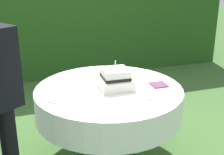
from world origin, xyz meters
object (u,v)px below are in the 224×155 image
at_px(serving_plate_right, 55,100).
at_px(napkin_stack, 159,85).
at_px(serving_plate_left, 120,72).
at_px(wedding_cake, 116,79).
at_px(cake_table, 109,102).
at_px(serving_plate_far, 98,71).
at_px(serving_plate_near, 149,97).

xyz_separation_m(serving_plate_right, napkin_stack, (0.95, 0.03, -0.00)).
bearing_deg(serving_plate_right, serving_plate_left, 33.37).
distance_m(wedding_cake, napkin_stack, 0.41).
bearing_deg(serving_plate_right, wedding_cake, 10.08).
bearing_deg(cake_table, serving_plate_right, -167.35).
height_order(cake_table, napkin_stack, napkin_stack).
bearing_deg(serving_plate_right, napkin_stack, 1.55).
bearing_deg(serving_plate_far, cake_table, -93.83).
height_order(wedding_cake, napkin_stack, wedding_cake).
relative_size(cake_table, serving_plate_right, 9.94).
distance_m(cake_table, serving_plate_near, 0.43).
bearing_deg(napkin_stack, serving_plate_left, 114.44).
distance_m(cake_table, napkin_stack, 0.48).
distance_m(serving_plate_left, serving_plate_right, 0.89).
distance_m(serving_plate_near, serving_plate_far, 0.81).
height_order(wedding_cake, serving_plate_far, wedding_cake).
height_order(wedding_cake, serving_plate_right, wedding_cake).
relative_size(wedding_cake, serving_plate_left, 2.67).
height_order(serving_plate_near, napkin_stack, same).
xyz_separation_m(serving_plate_far, napkin_stack, (0.42, -0.54, -0.00)).
relative_size(serving_plate_right, napkin_stack, 0.93).
height_order(cake_table, serving_plate_near, serving_plate_near).
bearing_deg(napkin_stack, serving_plate_right, -178.45).
height_order(serving_plate_far, serving_plate_right, same).
bearing_deg(serving_plate_left, serving_plate_right, -146.63).
bearing_deg(serving_plate_right, serving_plate_far, 47.12).
distance_m(serving_plate_far, serving_plate_right, 0.78).
distance_m(wedding_cake, serving_plate_right, 0.57).
bearing_deg(serving_plate_right, serving_plate_near, -15.72).
bearing_deg(serving_plate_near, serving_plate_far, 105.35).
distance_m(wedding_cake, serving_plate_far, 0.48).
height_order(cake_table, serving_plate_left, serving_plate_left).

